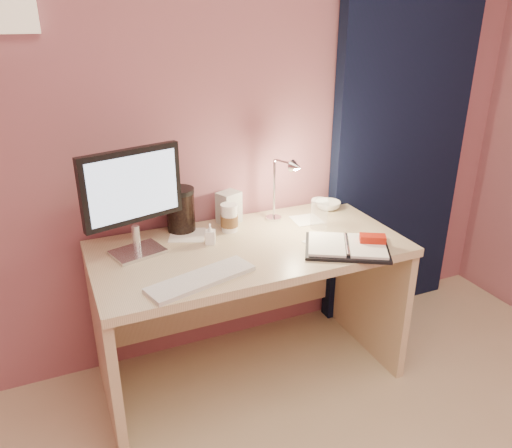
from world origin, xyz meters
name	(u,v)px	position (x,y,z in m)	size (l,w,h in m)	color
room	(388,125)	(0.95, 1.69, 1.14)	(3.50, 3.50, 3.50)	#C6B28E
desk	(244,281)	(0.00, 1.45, 0.50)	(1.40, 0.70, 0.73)	beige
monitor	(132,193)	(-0.48, 1.49, 1.01)	(0.43, 0.21, 0.47)	silver
keyboard	(201,279)	(-0.30, 1.15, 0.74)	(0.44, 0.13, 0.02)	silver
planner	(349,246)	(0.39, 1.16, 0.74)	(0.45, 0.42, 0.06)	black
paper_a	(326,244)	(0.33, 1.25, 0.73)	(0.16, 0.16, 0.00)	white
paper_b	(307,220)	(0.38, 1.53, 0.73)	(0.14, 0.14, 0.00)	white
paper_c	(187,235)	(-0.23, 1.59, 0.73)	(0.16, 0.16, 0.00)	white
coffee_cup	(229,219)	(-0.03, 1.56, 0.79)	(0.08, 0.08, 0.14)	white
clear_cup	(319,214)	(0.39, 1.43, 0.80)	(0.08, 0.08, 0.15)	white
bowl	(328,205)	(0.56, 1.62, 0.75)	(0.13, 0.13, 0.04)	silver
lotion_bottle	(210,234)	(-0.16, 1.46, 0.78)	(0.04, 0.04, 0.10)	white
dark_jar	(181,212)	(-0.23, 1.66, 0.82)	(0.13, 0.13, 0.19)	black
product_box	(229,207)	(0.01, 1.66, 0.81)	(0.11, 0.08, 0.16)	silver
desk_lamp	(276,185)	(0.20, 1.53, 0.94)	(0.13, 0.20, 0.34)	silver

